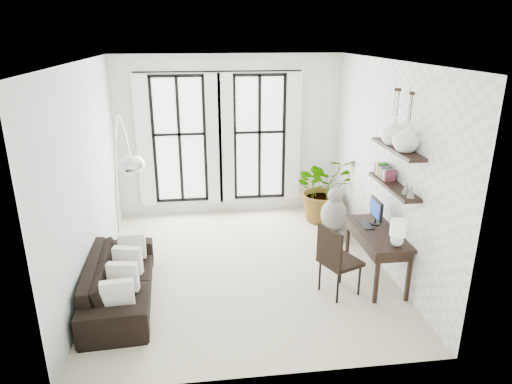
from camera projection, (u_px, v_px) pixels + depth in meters
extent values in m
plane|color=beige|center=(243.00, 267.00, 7.36)|extent=(5.00, 5.00, 0.00)
plane|color=white|center=(241.00, 61.00, 6.30)|extent=(5.00, 5.00, 0.00)
plane|color=#B4C8BF|center=(86.00, 178.00, 6.56)|extent=(0.00, 5.00, 5.00)
plane|color=white|center=(385.00, 167.00, 7.10)|extent=(0.00, 5.00, 5.00)
plane|color=white|center=(230.00, 136.00, 9.17)|extent=(4.50, 0.00, 4.50)
cube|color=white|center=(180.00, 140.00, 9.04)|extent=(1.00, 0.02, 2.50)
cube|color=white|center=(144.00, 143.00, 8.87)|extent=(0.30, 0.04, 2.60)
cube|color=white|center=(214.00, 141.00, 9.03)|extent=(0.30, 0.04, 2.60)
cube|color=white|center=(259.00, 138.00, 9.23)|extent=(1.00, 0.02, 2.50)
cube|color=white|center=(226.00, 140.00, 9.06)|extent=(0.30, 0.04, 2.60)
cube|color=white|center=(293.00, 138.00, 9.22)|extent=(0.30, 0.04, 2.60)
cylinder|color=black|center=(218.00, 71.00, 8.61)|extent=(3.20, 0.03, 0.03)
cube|color=black|center=(393.00, 186.00, 6.51)|extent=(0.25, 1.30, 0.05)
cube|color=black|center=(397.00, 149.00, 6.33)|extent=(0.25, 1.30, 0.05)
cube|color=#BC2F3F|center=(379.00, 168.00, 6.99)|extent=(0.16, 0.04, 0.18)
cube|color=#2F67A5|center=(380.00, 169.00, 6.94)|extent=(0.16, 0.04, 0.18)
cube|color=#F7AE36|center=(382.00, 169.00, 6.90)|extent=(0.16, 0.03, 0.18)
cube|color=#2D882E|center=(383.00, 170.00, 6.86)|extent=(0.16, 0.04, 0.18)
cube|color=purple|center=(384.00, 171.00, 6.82)|extent=(0.16, 0.04, 0.18)
cube|color=#D0642E|center=(385.00, 172.00, 6.78)|extent=(0.16, 0.04, 0.18)
cube|color=#494949|center=(386.00, 173.00, 6.73)|extent=(0.16, 0.04, 0.18)
cube|color=teal|center=(387.00, 174.00, 6.69)|extent=(0.16, 0.04, 0.18)
cube|color=tan|center=(389.00, 175.00, 6.65)|extent=(0.16, 0.04, 0.18)
cube|color=brown|center=(390.00, 176.00, 6.61)|extent=(0.16, 0.03, 0.18)
cone|color=gray|center=(406.00, 188.00, 6.10)|extent=(0.10, 0.10, 0.18)
cone|color=gray|center=(411.00, 191.00, 5.96)|extent=(0.10, 0.10, 0.18)
imported|color=black|center=(119.00, 280.00, 6.34)|extent=(0.98, 2.24, 0.64)
cube|color=silver|center=(118.00, 296.00, 5.64)|extent=(0.40, 0.12, 0.40)
cube|color=silver|center=(123.00, 277.00, 6.07)|extent=(0.40, 0.12, 0.40)
cube|color=silver|center=(128.00, 260.00, 6.51)|extent=(0.40, 0.12, 0.40)
cube|color=silver|center=(132.00, 246.00, 6.95)|extent=(0.40, 0.12, 0.40)
imported|color=#2D7228|center=(324.00, 188.00, 8.99)|extent=(1.38, 1.25, 1.35)
cube|color=black|center=(378.00, 233.00, 6.73)|extent=(0.58, 1.36, 0.04)
cube|color=black|center=(376.00, 238.00, 6.76)|extent=(0.52, 1.30, 0.13)
cube|color=black|center=(377.00, 279.00, 6.25)|extent=(0.05, 0.05, 0.75)
cube|color=black|center=(409.00, 277.00, 6.30)|extent=(0.05, 0.05, 0.75)
cube|color=black|center=(348.00, 240.00, 7.42)|extent=(0.05, 0.05, 0.75)
cube|color=black|center=(375.00, 238.00, 7.48)|extent=(0.05, 0.05, 0.75)
cube|color=black|center=(376.00, 209.00, 6.89)|extent=(0.04, 0.42, 0.30)
cube|color=navy|center=(375.00, 209.00, 6.89)|extent=(0.00, 0.36, 0.24)
cube|color=black|center=(365.00, 224.00, 6.95)|extent=(0.15, 0.40, 0.02)
sphere|color=silver|center=(397.00, 241.00, 6.21)|extent=(0.18, 0.18, 0.18)
cylinder|color=white|center=(398.00, 228.00, 6.15)|extent=(0.22, 0.22, 0.22)
cube|color=black|center=(340.00, 262.00, 6.48)|extent=(0.66, 0.66, 0.06)
cube|color=black|center=(329.00, 248.00, 6.28)|extent=(0.24, 0.47, 0.55)
cylinder|color=black|center=(330.00, 286.00, 6.35)|extent=(0.03, 0.03, 0.47)
cylinder|color=black|center=(357.00, 284.00, 6.40)|extent=(0.03, 0.03, 0.47)
cylinder|color=black|center=(322.00, 272.00, 6.73)|extent=(0.03, 0.03, 0.47)
cylinder|color=black|center=(348.00, 270.00, 6.77)|extent=(0.03, 0.03, 0.47)
cylinder|color=silver|center=(123.00, 267.00, 7.26)|extent=(0.38, 0.38, 0.11)
cylinder|color=silver|center=(120.00, 236.00, 7.08)|extent=(0.04, 0.04, 1.06)
ellipsoid|color=silver|center=(131.00, 164.00, 5.88)|extent=(0.34, 0.34, 0.22)
cylinder|color=gray|center=(333.00, 233.00, 8.39)|extent=(0.53, 0.53, 0.16)
ellipsoid|color=gray|center=(334.00, 214.00, 8.26)|extent=(0.48, 0.48, 0.59)
sphere|color=gray|center=(335.00, 195.00, 8.14)|extent=(0.27, 0.27, 0.27)
imported|color=white|center=(407.00, 137.00, 6.02)|extent=(0.37, 0.37, 0.38)
imported|color=white|center=(394.00, 131.00, 6.40)|extent=(0.37, 0.37, 0.38)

